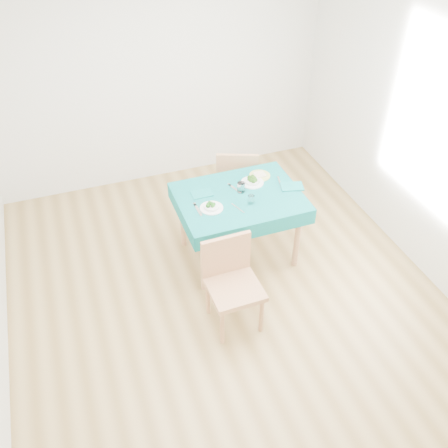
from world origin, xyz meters
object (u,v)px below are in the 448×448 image
object	(u,v)px
chair_far	(237,168)
bowl_far	(252,180)
bowl_near	(212,206)
table	(239,226)
chair_near	(235,278)
side_plate	(260,176)

from	to	relation	value
chair_far	bowl_far	size ratio (longest dim) A/B	4.90
bowl_near	chair_far	bearing A→B (deg)	55.54
table	bowl_near	distance (m)	0.53
bowl_near	chair_near	bearing A→B (deg)	-93.77
bowl_far	side_plate	xyz separation A→B (m)	(0.12, 0.09, -0.03)
bowl_near	side_plate	size ratio (longest dim) A/B	1.02
chair_near	bowl_near	world-z (taller)	chair_near
chair_near	side_plate	bearing A→B (deg)	56.78
chair_near	bowl_far	xyz separation A→B (m)	(0.57, 1.00, 0.23)
chair_near	chair_far	distance (m)	1.73
chair_far	chair_near	bearing A→B (deg)	90.11
chair_far	side_plate	size ratio (longest dim) A/B	5.20
side_plate	bowl_near	bearing A→B (deg)	-151.13
bowl_near	bowl_far	size ratio (longest dim) A/B	0.96
chair_far	bowl_near	world-z (taller)	chair_far
table	chair_near	xyz separation A→B (m)	(-0.37, -0.84, 0.18)
chair_near	side_plate	world-z (taller)	chair_near
bowl_near	side_plate	bearing A→B (deg)	28.87
table	bowl_far	size ratio (longest dim) A/B	5.20
bowl_far	table	bearing A→B (deg)	-141.10
chair_near	chair_far	bearing A→B (deg)	67.15
side_plate	chair_near	bearing A→B (deg)	-122.24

